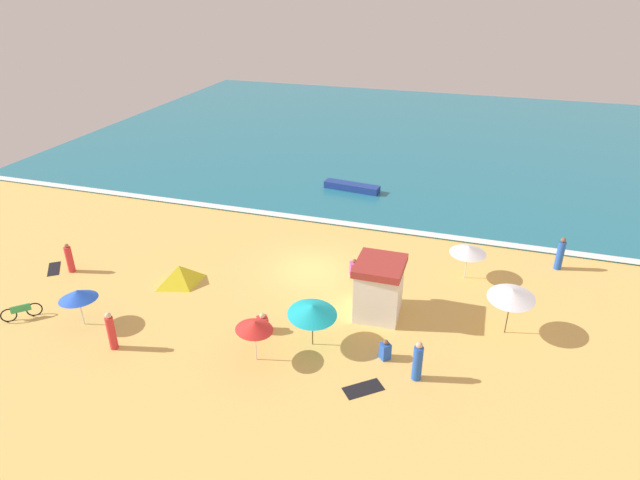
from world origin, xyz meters
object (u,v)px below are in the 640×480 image
at_px(beach_umbrella_1, 78,295).
at_px(beachgoer_2, 69,259).
at_px(beachgoer_3, 560,254).
at_px(small_boat_0, 352,187).
at_px(beachgoer_0, 263,324).
at_px(beachgoer_4, 385,350).
at_px(beachgoer_1, 418,362).
at_px(beachgoer_6, 354,268).
at_px(lifeguard_cabana, 379,288).
at_px(beach_umbrella_3, 468,250).
at_px(beach_tent, 180,275).
at_px(beach_umbrella_2, 512,294).
at_px(beach_umbrella_0, 312,310).
at_px(beachgoer_5, 111,331).
at_px(beach_umbrella_4, 254,326).
at_px(parked_bicycle, 21,311).

bearing_deg(beach_umbrella_1, beachgoer_2, 135.24).
height_order(beachgoer_3, small_boat_0, beachgoer_3).
bearing_deg(beachgoer_2, beachgoer_0, -8.86).
bearing_deg(beachgoer_4, beachgoer_1, -30.80).
xyz_separation_m(beach_umbrella_1, beachgoer_1, (15.47, 0.93, -0.78)).
xyz_separation_m(beachgoer_6, small_boat_0, (-3.23, 11.93, -0.05)).
bearing_deg(lifeguard_cabana, beachgoer_2, -176.33).
xyz_separation_m(beach_umbrella_3, beachgoer_4, (-2.77, -7.97, -1.29)).
distance_m(beach_tent, beachgoer_2, 6.46).
relative_size(beachgoer_2, beachgoer_3, 0.89).
xyz_separation_m(beach_umbrella_2, beachgoer_6, (-7.92, 3.01, -1.69)).
height_order(beach_umbrella_3, beach_tent, beach_umbrella_3).
relative_size(beachgoer_1, small_boat_0, 0.43).
distance_m(beach_umbrella_3, beach_tent, 15.28).
relative_size(beach_umbrella_0, beachgoer_2, 1.82).
relative_size(beach_umbrella_3, beachgoer_0, 2.35).
bearing_deg(beach_umbrella_2, beachgoer_2, -176.63).
bearing_deg(beachgoer_1, beachgoer_0, 171.28).
bearing_deg(small_boat_0, beachgoer_4, -71.27).
xyz_separation_m(beach_umbrella_0, beachgoer_4, (3.26, 0.02, -1.41)).
bearing_deg(beachgoer_1, beachgoer_5, -171.14).
relative_size(beach_umbrella_0, beach_umbrella_4, 1.53).
distance_m(beach_umbrella_1, beachgoer_4, 14.17).
bearing_deg(beach_tent, lifeguard_cabana, 2.20).
xyz_separation_m(parked_bicycle, beachgoer_3, (24.75, 12.85, 0.51)).
relative_size(beach_umbrella_0, beach_umbrella_1, 1.27).
distance_m(beach_umbrella_4, beachgoer_4, 5.66).
bearing_deg(beach_tent, beachgoer_1, -15.83).
bearing_deg(beach_umbrella_0, beachgoer_4, 0.32).
bearing_deg(beachgoer_4, beachgoer_5, -165.84).
relative_size(beachgoer_1, beachgoer_4, 1.89).
bearing_deg(beachgoer_1, beachgoer_2, 171.19).
xyz_separation_m(beach_umbrella_2, beachgoer_0, (-10.66, -3.25, -1.69)).
height_order(beach_umbrella_0, beach_umbrella_4, beach_umbrella_0).
relative_size(beach_umbrella_3, beachgoer_4, 2.36).
distance_m(lifeguard_cabana, beachgoer_0, 5.71).
distance_m(beach_umbrella_0, beach_tent, 8.87).
relative_size(beach_umbrella_2, beachgoer_6, 2.58).
distance_m(beach_umbrella_0, beachgoer_5, 8.80).
xyz_separation_m(beachgoer_3, beachgoer_4, (-7.63, -10.55, -0.48)).
bearing_deg(beachgoer_1, beach_tent, 164.17).
relative_size(parked_bicycle, beachgoer_4, 1.39).
bearing_deg(beachgoer_3, beachgoer_4, -125.88).
distance_m(beachgoer_0, beachgoer_3, 16.91).
height_order(beach_umbrella_1, beachgoer_2, beach_umbrella_1).
distance_m(beach_tent, beachgoer_3, 20.70).
distance_m(beach_umbrella_1, beach_umbrella_4, 8.78).
bearing_deg(beachgoer_1, small_boat_0, 111.80).
xyz_separation_m(beach_umbrella_1, beach_umbrella_2, (18.90, 5.29, 0.46)).
bearing_deg(beachgoer_6, beach_umbrella_4, -104.98).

